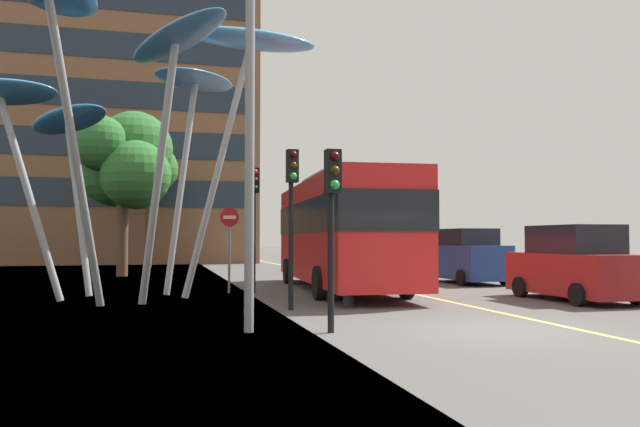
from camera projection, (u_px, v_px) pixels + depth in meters
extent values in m
cube|color=#54514F|center=(491.00, 332.00, 11.98)|extent=(120.00, 240.00, 0.10)
cube|color=#E0D666|center=(563.00, 327.00, 12.38)|extent=(0.16, 144.00, 0.01)
cube|color=red|center=(340.00, 231.00, 21.09)|extent=(3.32, 11.47, 3.27)
cube|color=black|center=(340.00, 218.00, 21.11)|extent=(3.35, 11.59, 1.05)
cube|color=yellow|center=(311.00, 201.00, 26.65)|extent=(1.42, 0.19, 0.36)
cube|color=#B2B2B7|center=(340.00, 179.00, 21.16)|extent=(2.19, 4.08, 0.24)
cylinder|color=black|center=(353.00, 270.00, 24.71)|extent=(0.34, 0.98, 0.96)
cylinder|color=black|center=(288.00, 271.00, 24.24)|extent=(0.34, 0.98, 0.96)
cylinder|color=black|center=(406.00, 282.00, 18.21)|extent=(0.34, 0.98, 0.96)
cylinder|color=black|center=(319.00, 283.00, 17.73)|extent=(0.34, 0.98, 0.96)
cylinder|color=#9EA0A5|center=(219.00, 165.00, 18.80)|extent=(2.19, 0.54, 7.92)
ellipsoid|color=#4CA3E5|center=(252.00, 40.00, 19.35)|extent=(4.36, 2.21, 0.47)
cylinder|color=#9EA0A5|center=(182.00, 184.00, 19.98)|extent=(1.16, 1.33, 7.00)
ellipsoid|color=#4CA3E5|center=(196.00, 81.00, 20.74)|extent=(3.59, 3.82, 0.59)
cylinder|color=#9EA0A5|center=(78.00, 206.00, 19.41)|extent=(1.14, 1.54, 5.57)
ellipsoid|color=#388EDB|center=(67.00, 120.00, 20.03)|extent=(3.48, 4.19, 0.93)
cylinder|color=#9EA0A5|center=(30.00, 197.00, 17.36)|extent=(1.94, 0.44, 5.85)
cylinder|color=#9EA0A5|center=(76.00, 159.00, 14.92)|extent=(1.24, 2.87, 7.32)
cylinder|color=#9EA0A5|center=(158.00, 176.00, 16.04)|extent=(1.04, 1.89, 6.73)
ellipsoid|color=#4CA3E5|center=(176.00, 38.00, 15.48)|extent=(2.97, 4.46, 0.63)
cylinder|color=black|center=(331.00, 241.00, 11.62)|extent=(0.12, 0.12, 3.37)
cube|color=black|center=(333.00, 171.00, 11.54)|extent=(0.28, 0.24, 0.80)
sphere|color=#390706|center=(335.00, 156.00, 11.42)|extent=(0.18, 0.18, 0.18)
sphere|color=#3A2707|center=(335.00, 171.00, 11.41)|extent=(0.18, 0.18, 0.18)
sphere|color=green|center=(335.00, 185.00, 11.40)|extent=(0.18, 0.18, 0.18)
cylinder|color=black|center=(291.00, 230.00, 15.33)|extent=(0.12, 0.12, 3.90)
cube|color=black|center=(292.00, 166.00, 15.25)|extent=(0.28, 0.24, 0.80)
sphere|color=#390706|center=(293.00, 155.00, 15.14)|extent=(0.18, 0.18, 0.18)
sphere|color=#3A2707|center=(293.00, 165.00, 15.13)|extent=(0.18, 0.18, 0.18)
sphere|color=green|center=(293.00, 176.00, 15.12)|extent=(0.18, 0.18, 0.18)
cylinder|color=black|center=(254.00, 230.00, 20.10)|extent=(0.12, 0.12, 3.99)
cube|color=black|center=(255.00, 180.00, 20.03)|extent=(0.28, 0.24, 0.80)
sphere|color=red|center=(255.00, 172.00, 19.91)|extent=(0.18, 0.18, 0.18)
sphere|color=#3A2707|center=(255.00, 180.00, 19.90)|extent=(0.18, 0.18, 0.18)
sphere|color=black|center=(255.00, 188.00, 19.89)|extent=(0.18, 0.18, 0.18)
cube|color=maroon|center=(575.00, 274.00, 17.58)|extent=(1.79, 4.28, 1.14)
cube|color=black|center=(574.00, 239.00, 17.62)|extent=(1.65, 2.35, 0.79)
cylinder|color=black|center=(572.00, 286.00, 19.07)|extent=(0.20, 0.60, 0.60)
cylinder|color=black|center=(520.00, 287.00, 18.62)|extent=(0.20, 0.60, 0.60)
cylinder|color=black|center=(637.00, 293.00, 16.50)|extent=(0.20, 0.60, 0.60)
cylinder|color=black|center=(578.00, 295.00, 16.06)|extent=(0.20, 0.60, 0.60)
cube|color=navy|center=(468.00, 262.00, 24.41)|extent=(1.76, 3.92, 1.30)
cube|color=black|center=(467.00, 237.00, 24.45)|extent=(1.62, 2.16, 0.64)
cylinder|color=black|center=(473.00, 273.00, 25.79)|extent=(0.20, 0.60, 0.60)
cylinder|color=black|center=(434.00, 274.00, 25.35)|extent=(0.20, 0.60, 0.60)
cylinder|color=black|center=(505.00, 277.00, 23.43)|extent=(0.20, 0.60, 0.60)
cylinder|color=black|center=(462.00, 278.00, 22.99)|extent=(0.20, 0.60, 0.60)
cube|color=navy|center=(404.00, 258.00, 30.76)|extent=(1.88, 4.18, 1.18)
cube|color=black|center=(404.00, 238.00, 30.80)|extent=(1.73, 2.30, 0.78)
cylinder|color=black|center=(411.00, 267.00, 32.23)|extent=(0.20, 0.60, 0.60)
cylinder|color=black|center=(377.00, 267.00, 31.76)|extent=(0.20, 0.60, 0.60)
cylinder|color=black|center=(432.00, 269.00, 29.72)|extent=(0.20, 0.60, 0.60)
cylinder|color=black|center=(395.00, 269.00, 29.26)|extent=(0.20, 0.60, 0.60)
cylinder|color=gray|center=(250.00, 140.00, 11.75)|extent=(0.18, 0.18, 7.17)
cylinder|color=brown|center=(122.00, 237.00, 28.97)|extent=(0.52, 0.52, 3.63)
sphere|color=#2D6B2D|center=(115.00, 169.00, 29.95)|extent=(3.55, 3.55, 3.55)
sphere|color=#2D6B2D|center=(134.00, 149.00, 29.77)|extent=(3.58, 3.58, 3.58)
sphere|color=#2D6B2D|center=(121.00, 173.00, 30.00)|extent=(2.57, 2.57, 2.57)
sphere|color=#2D6B2D|center=(100.00, 143.00, 28.17)|extent=(2.51, 2.51, 2.51)
sphere|color=#2D6B2D|center=(136.00, 175.00, 28.37)|extent=(3.14, 3.14, 3.14)
cylinder|color=brown|center=(148.00, 236.00, 39.00)|extent=(0.41, 0.41, 3.78)
sphere|color=#2D6B2D|center=(153.00, 169.00, 39.56)|extent=(3.11, 3.11, 3.11)
sphere|color=#2D6B2D|center=(131.00, 178.00, 39.92)|extent=(2.51, 2.51, 2.51)
sphere|color=#2D6B2D|center=(129.00, 182.00, 38.12)|extent=(2.71, 2.71, 2.71)
cylinder|color=#2D3342|center=(348.00, 288.00, 16.33)|extent=(0.29, 0.29, 0.91)
cylinder|color=#B2A89E|center=(348.00, 258.00, 16.36)|extent=(0.34, 0.34, 0.62)
sphere|color=#937056|center=(348.00, 242.00, 16.37)|extent=(0.22, 0.22, 0.22)
cylinder|color=gray|center=(229.00, 250.00, 20.03)|extent=(0.08, 0.08, 2.71)
cylinder|color=red|center=(230.00, 217.00, 20.04)|extent=(0.60, 0.03, 0.60)
cube|color=white|center=(230.00, 217.00, 20.01)|extent=(0.40, 0.04, 0.11)
cube|color=brown|center=(68.00, 109.00, 47.13)|extent=(27.01, 13.22, 23.01)
cube|color=#1E2838|center=(52.00, 192.00, 40.44)|extent=(25.39, 0.08, 1.84)
cube|color=#1E2838|center=(53.00, 141.00, 40.58)|extent=(25.39, 0.08, 1.84)
cube|color=#1E2838|center=(54.00, 91.00, 40.71)|extent=(25.39, 0.08, 1.84)
cube|color=#1E2838|center=(55.00, 41.00, 40.84)|extent=(25.39, 0.08, 1.84)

